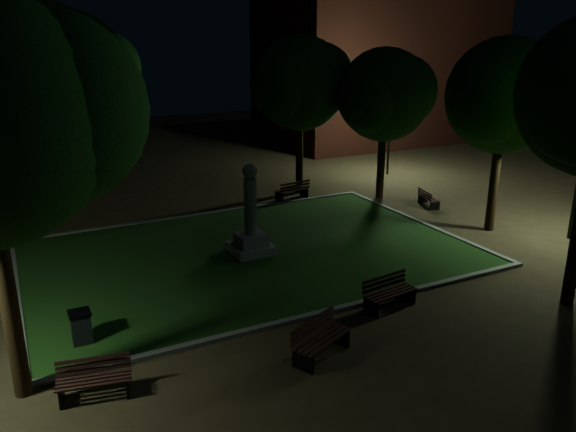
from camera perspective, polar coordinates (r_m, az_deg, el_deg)
The scene contains 17 objects.
ground at distance 18.39m, azimuth -1.24°, elevation -5.95°, with size 80.00×80.00×0.00m, color #3C2F1C.
lawn at distance 20.06m, azimuth -3.74°, elevation -3.79°, with size 15.00×10.00×0.08m, color #1D4013.
lawn_kerb at distance 20.05m, azimuth -3.74°, elevation -3.73°, with size 15.40×10.40×0.12m.
monument at distance 19.74m, azimuth -3.79°, elevation -1.31°, with size 1.40×1.40×3.20m.
building_far at distance 43.36m, azimuth 9.02°, elevation 15.69°, with size 16.00×10.00×12.00m, color #511E14.
tree_north_wl at distance 25.81m, azimuth -23.33°, elevation 14.17°, with size 6.12×5.00×8.91m.
tree_north_er at distance 27.14m, azimuth 1.42°, elevation 13.35°, with size 5.48×4.47×7.56m.
tree_ne at distance 26.61m, azimuth 9.97°, elevation 12.04°, with size 5.23×4.27×7.01m.
tree_east at distance 22.92m, azimuth 21.28°, elevation 11.32°, with size 5.33×4.35×7.47m.
tree_far_north at distance 29.02m, azimuth -19.86°, elevation 13.79°, with size 5.17×4.22×8.02m.
lamppost_ne at distance 31.67m, azimuth 10.34°, elevation 9.58°, with size 1.18×0.28×4.35m.
bench_near_left at distance 13.83m, azimuth 3.24°, elevation -12.43°, with size 1.80×1.24×0.94m.
bench_near_right at distance 16.39m, azimuth 10.19°, elevation -7.70°, with size 1.71×0.78×0.91m.
bench_west_near at distance 13.15m, azimuth -19.08°, elevation -15.47°, with size 1.62×0.83×0.85m.
bench_right_side at distance 26.35m, azimuth 14.03°, elevation 1.71°, with size 0.80×1.45×0.76m.
bench_far_side at distance 26.59m, azimuth 0.47°, elevation 2.57°, with size 1.75×0.82×0.92m.
trash_bin at distance 15.18m, azimuth -20.28°, elevation -10.62°, with size 0.53×0.53×0.90m.
Camera 1 is at (-7.30, -15.18, 7.38)m, focal length 35.00 mm.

